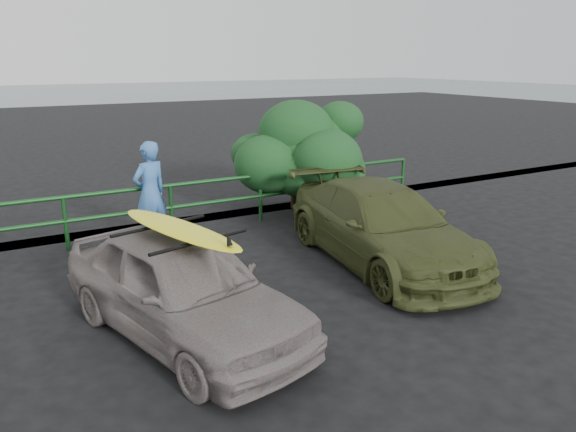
% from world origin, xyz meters
% --- Properties ---
extents(ground, '(80.00, 80.00, 0.00)m').
position_xyz_m(ground, '(0.00, 0.00, 0.00)').
color(ground, black).
extents(guardrail, '(14.00, 0.08, 1.04)m').
position_xyz_m(guardrail, '(0.00, 5.00, 0.52)').
color(guardrail, '#124118').
rests_on(guardrail, ground).
extents(shrub_right, '(3.20, 2.40, 2.42)m').
position_xyz_m(shrub_right, '(5.00, 5.50, 1.21)').
color(shrub_right, '#19451D').
rests_on(shrub_right, ground).
extents(sedan, '(2.49, 4.23, 1.35)m').
position_xyz_m(sedan, '(-0.26, 0.74, 0.68)').
color(sedan, slate).
rests_on(sedan, ground).
extents(olive_vehicle, '(2.45, 4.80, 1.33)m').
position_xyz_m(olive_vehicle, '(3.63, 1.64, 0.67)').
color(olive_vehicle, '#3B431D').
rests_on(olive_vehicle, ground).
extents(man, '(0.83, 0.69, 1.95)m').
position_xyz_m(man, '(0.52, 4.71, 0.98)').
color(man, '#3D72B9').
rests_on(man, ground).
extents(roof_rack, '(1.53, 1.23, 0.04)m').
position_xyz_m(roof_rack, '(-0.26, 0.74, 1.37)').
color(roof_rack, black).
rests_on(roof_rack, sedan).
extents(surfboard, '(1.05, 2.45, 0.07)m').
position_xyz_m(surfboard, '(-0.26, 0.74, 1.43)').
color(surfboard, yellow).
rests_on(surfboard, roof_rack).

